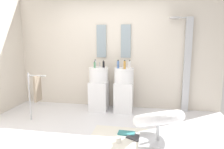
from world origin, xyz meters
name	(u,v)px	position (x,y,z in m)	size (l,w,h in m)	color
ground_plane	(97,138)	(0.00, 0.00, -0.02)	(4.80, 3.60, 0.04)	silver
rear_partition	(114,52)	(0.00, 1.65, 1.30)	(4.80, 0.10, 2.60)	beige
pedestal_sink_left	(99,88)	(-0.28, 1.28, 0.50)	(0.42, 0.42, 1.08)	white
pedestal_sink_right	(124,89)	(0.28, 1.28, 0.50)	(0.42, 0.42, 1.08)	white
vanity_mirror_left	(101,41)	(-0.28, 1.58, 1.55)	(0.22, 0.03, 0.74)	#8C9EA8
vanity_mirror_right	(126,41)	(0.28, 1.58, 1.55)	(0.22, 0.03, 0.74)	#8C9EA8
shower_column	(186,63)	(1.61, 1.53, 1.08)	(0.49, 0.24, 2.05)	#B7BABF
lounge_chair	(158,122)	(0.97, -0.05, 0.35)	(1.05, 1.06, 0.65)	#B7BABF
towel_rack	(36,89)	(-1.32, 0.46, 0.63)	(0.37, 0.22, 0.95)	#B7BABF
area_rug	(120,139)	(0.38, -0.02, 0.01)	(0.99, 0.87, 0.01)	white
magazine_charcoal	(135,137)	(0.61, 0.05, 0.02)	(0.22, 0.21, 0.02)	#38383D
magazine_teal	(126,133)	(0.47, 0.16, 0.02)	(0.28, 0.15, 0.03)	teal
coffee_mug	(118,140)	(0.38, -0.15, 0.05)	(0.09, 0.09, 0.08)	white
soap_bottle_clear	(95,64)	(-0.38, 1.34, 1.05)	(0.05, 0.05, 0.17)	silver
soap_bottle_white	(130,64)	(0.40, 1.31, 1.05)	(0.05, 0.05, 0.17)	white
soap_bottle_green	(95,65)	(-0.35, 1.20, 1.04)	(0.04, 0.04, 0.14)	#59996B
soap_bottle_blue	(118,64)	(0.16, 1.26, 1.06)	(0.05, 0.05, 0.18)	#4C72B7
soap_bottle_black	(104,64)	(-0.17, 1.29, 1.05)	(0.05, 0.05, 0.15)	black
soap_bottle_amber	(125,65)	(0.31, 1.14, 1.06)	(0.05, 0.05, 0.19)	#C68C38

